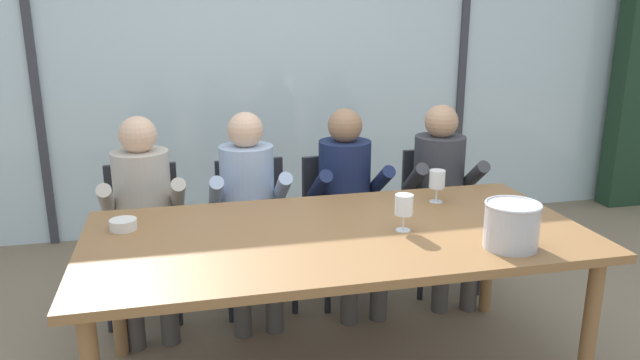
{
  "coord_description": "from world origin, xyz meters",
  "views": [
    {
      "loc": [
        -0.68,
        -2.52,
        1.75
      ],
      "look_at": [
        0.0,
        0.35,
        0.92
      ],
      "focal_mm": 33.77,
      "sensor_mm": 36.0,
      "label": 1
    }
  ],
  "objects_px": {
    "ice_bucket_primary": "(512,225)",
    "tasting_bowl": "(123,225)",
    "person_beige_jumper": "(144,208)",
    "dining_table": "(337,245)",
    "person_pale_blue_shirt": "(249,201)",
    "wine_glass_near_bucket": "(437,180)",
    "chair_left_of_center": "(253,221)",
    "chair_near_curtain": "(143,228)",
    "wine_glass_by_left_taster": "(404,206)",
    "chair_center": "(340,215)",
    "person_charcoal_jacket": "(442,187)",
    "person_navy_polo": "(348,194)",
    "chair_right_of_center": "(437,207)"
  },
  "relations": [
    {
      "from": "chair_center",
      "to": "chair_right_of_center",
      "type": "xyz_separation_m",
      "value": [
        0.66,
        0.0,
        0.0
      ]
    },
    {
      "from": "dining_table",
      "to": "person_charcoal_jacket",
      "type": "distance_m",
      "value": 1.23
    },
    {
      "from": "person_navy_polo",
      "to": "ice_bucket_primary",
      "type": "relative_size",
      "value": 4.99
    },
    {
      "from": "person_beige_jumper",
      "to": "person_pale_blue_shirt",
      "type": "height_order",
      "value": "same"
    },
    {
      "from": "person_navy_polo",
      "to": "wine_glass_by_left_taster",
      "type": "relative_size",
      "value": 6.85
    },
    {
      "from": "chair_right_of_center",
      "to": "person_pale_blue_shirt",
      "type": "height_order",
      "value": "person_pale_blue_shirt"
    },
    {
      "from": "chair_right_of_center",
      "to": "person_navy_polo",
      "type": "relative_size",
      "value": 0.73
    },
    {
      "from": "dining_table",
      "to": "chair_center",
      "type": "xyz_separation_m",
      "value": [
        0.27,
        0.96,
        -0.19
      ]
    },
    {
      "from": "person_charcoal_jacket",
      "to": "ice_bucket_primary",
      "type": "xyz_separation_m",
      "value": [
        -0.23,
        -1.19,
        0.19
      ]
    },
    {
      "from": "person_charcoal_jacket",
      "to": "wine_glass_near_bucket",
      "type": "xyz_separation_m",
      "value": [
        -0.28,
        -0.52,
        0.21
      ]
    },
    {
      "from": "ice_bucket_primary",
      "to": "tasting_bowl",
      "type": "xyz_separation_m",
      "value": [
        -1.64,
        0.61,
        -0.08
      ]
    },
    {
      "from": "wine_glass_near_bucket",
      "to": "person_charcoal_jacket",
      "type": "bearing_deg",
      "value": 62.18
    },
    {
      "from": "tasting_bowl",
      "to": "dining_table",
      "type": "bearing_deg",
      "value": -14.46
    },
    {
      "from": "chair_center",
      "to": "ice_bucket_primary",
      "type": "distance_m",
      "value": 1.43
    },
    {
      "from": "person_pale_blue_shirt",
      "to": "tasting_bowl",
      "type": "distance_m",
      "value": 0.88
    },
    {
      "from": "chair_left_of_center",
      "to": "chair_near_curtain",
      "type": "bearing_deg",
      "value": 174.88
    },
    {
      "from": "wine_glass_by_left_taster",
      "to": "chair_left_of_center",
      "type": "bearing_deg",
      "value": 119.22
    },
    {
      "from": "person_charcoal_jacket",
      "to": "person_beige_jumper",
      "type": "bearing_deg",
      "value": -174.44
    },
    {
      "from": "chair_right_of_center",
      "to": "person_pale_blue_shirt",
      "type": "distance_m",
      "value": 1.27
    },
    {
      "from": "chair_left_of_center",
      "to": "chair_center",
      "type": "xyz_separation_m",
      "value": [
        0.55,
        -0.01,
        0.0
      ]
    },
    {
      "from": "chair_near_curtain",
      "to": "person_pale_blue_shirt",
      "type": "xyz_separation_m",
      "value": [
        0.62,
        -0.16,
        0.17
      ]
    },
    {
      "from": "person_pale_blue_shirt",
      "to": "wine_glass_near_bucket",
      "type": "bearing_deg",
      "value": -28.67
    },
    {
      "from": "person_charcoal_jacket",
      "to": "dining_table",
      "type": "bearing_deg",
      "value": -131.79
    },
    {
      "from": "chair_center",
      "to": "person_navy_polo",
      "type": "height_order",
      "value": "person_navy_polo"
    },
    {
      "from": "chair_center",
      "to": "chair_right_of_center",
      "type": "distance_m",
      "value": 0.66
    },
    {
      "from": "chair_right_of_center",
      "to": "wine_glass_near_bucket",
      "type": "bearing_deg",
      "value": -111.54
    },
    {
      "from": "dining_table",
      "to": "wine_glass_by_left_taster",
      "type": "height_order",
      "value": "wine_glass_by_left_taster"
    },
    {
      "from": "person_navy_polo",
      "to": "chair_center",
      "type": "bearing_deg",
      "value": 96.44
    },
    {
      "from": "wine_glass_near_bucket",
      "to": "ice_bucket_primary",
      "type": "bearing_deg",
      "value": -86.0
    },
    {
      "from": "chair_center",
      "to": "ice_bucket_primary",
      "type": "xyz_separation_m",
      "value": [
        0.4,
        -1.32,
        0.37
      ]
    },
    {
      "from": "chair_near_curtain",
      "to": "tasting_bowl",
      "type": "relative_size",
      "value": 6.98
    },
    {
      "from": "person_pale_blue_shirt",
      "to": "ice_bucket_primary",
      "type": "distance_m",
      "value": 1.56
    },
    {
      "from": "chair_near_curtain",
      "to": "chair_left_of_center",
      "type": "bearing_deg",
      "value": -0.93
    },
    {
      "from": "dining_table",
      "to": "chair_near_curtain",
      "type": "relative_size",
      "value": 2.64
    },
    {
      "from": "wine_glass_by_left_taster",
      "to": "chair_right_of_center",
      "type": "bearing_deg",
      "value": 58.06
    },
    {
      "from": "ice_bucket_primary",
      "to": "person_pale_blue_shirt",
      "type": "bearing_deg",
      "value": 129.6
    },
    {
      "from": "chair_near_curtain",
      "to": "person_beige_jumper",
      "type": "relative_size",
      "value": 0.73
    },
    {
      "from": "chair_left_of_center",
      "to": "person_navy_polo",
      "type": "height_order",
      "value": "person_navy_polo"
    },
    {
      "from": "person_beige_jumper",
      "to": "wine_glass_by_left_taster",
      "type": "height_order",
      "value": "person_beige_jumper"
    },
    {
      "from": "chair_center",
      "to": "person_charcoal_jacket",
      "type": "bearing_deg",
      "value": -18.47
    },
    {
      "from": "person_pale_blue_shirt",
      "to": "wine_glass_by_left_taster",
      "type": "distance_m",
      "value": 1.1
    },
    {
      "from": "person_pale_blue_shirt",
      "to": "tasting_bowl",
      "type": "relative_size",
      "value": 9.54
    },
    {
      "from": "person_beige_jumper",
      "to": "dining_table",
      "type": "bearing_deg",
      "value": -45.79
    },
    {
      "from": "wine_glass_by_left_taster",
      "to": "chair_near_curtain",
      "type": "bearing_deg",
      "value": 139.33
    },
    {
      "from": "chair_near_curtain",
      "to": "person_beige_jumper",
      "type": "distance_m",
      "value": 0.24
    },
    {
      "from": "dining_table",
      "to": "person_navy_polo",
      "type": "xyz_separation_m",
      "value": [
        0.29,
        0.83,
        -0.02
      ]
    },
    {
      "from": "chair_center",
      "to": "tasting_bowl",
      "type": "xyz_separation_m",
      "value": [
        -1.24,
        -0.71,
        0.29
      ]
    },
    {
      "from": "person_pale_blue_shirt",
      "to": "wine_glass_near_bucket",
      "type": "distance_m",
      "value": 1.1
    },
    {
      "from": "person_beige_jumper",
      "to": "ice_bucket_primary",
      "type": "bearing_deg",
      "value": -40.3
    },
    {
      "from": "chair_left_of_center",
      "to": "wine_glass_by_left_taster",
      "type": "distance_m",
      "value": 1.24
    }
  ]
}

